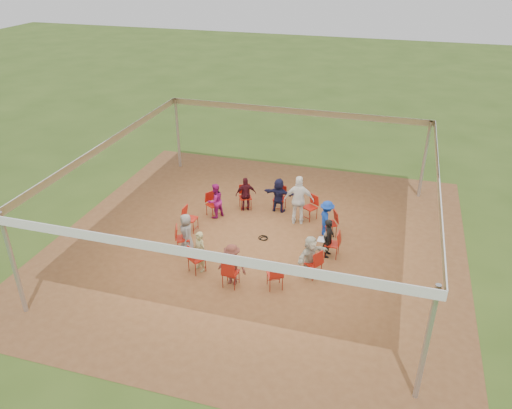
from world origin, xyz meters
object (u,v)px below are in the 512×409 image
(chair_9, at_px, (231,273))
(person_seated_5, at_px, (186,233))
(standing_person, at_px, (299,200))
(person_seated_1, at_px, (327,219))
(person_seated_3, at_px, (246,194))
(laptop, at_px, (324,238))
(chair_6, at_px, (190,219))
(chair_3, at_px, (280,199))
(cable_coil, at_px, (263,238))
(person_seated_6, at_px, (200,252))
(chair_5, at_px, (213,204))
(chair_4, at_px, (245,197))
(person_seated_7, at_px, (232,265))
(chair_11, at_px, (313,263))
(person_seated_8, at_px, (310,256))
(chair_0, at_px, (332,244))
(chair_8, at_px, (197,259))
(chair_2, at_px, (310,208))
(person_seated_0, at_px, (329,238))
(chair_1, at_px, (330,224))
(person_seated_4, at_px, (215,201))
(chair_7, at_px, (183,238))
(person_seated_2, at_px, (279,195))

(chair_9, xyz_separation_m, person_seated_5, (-1.93, 1.35, 0.20))
(standing_person, bearing_deg, person_seated_1, 141.23)
(person_seated_3, relative_size, person_seated_5, 1.00)
(laptop, bearing_deg, chair_6, 90.00)
(chair_3, distance_m, cable_coil, 2.16)
(person_seated_6, bearing_deg, person_seated_1, 75.00)
(chair_5, bearing_deg, chair_4, 165.00)
(person_seated_7, bearing_deg, chair_11, 27.47)
(chair_5, xyz_separation_m, chair_9, (1.93, -3.71, 0.00))
(chair_9, xyz_separation_m, person_seated_3, (-0.95, 4.45, 0.20))
(person_seated_8, bearing_deg, person_seated_1, 30.00)
(standing_person, distance_m, laptop, 2.12)
(chair_6, distance_m, person_seated_6, 2.36)
(chair_0, xyz_separation_m, chair_4, (-3.52, 2.25, 0.00))
(chair_3, relative_size, chair_8, 1.00)
(chair_8, bearing_deg, person_seated_6, 90.00)
(chair_0, distance_m, chair_2, 2.41)
(chair_11, height_order, person_seated_0, person_seated_0)
(chair_1, distance_m, chair_11, 2.41)
(chair_8, height_order, person_seated_8, person_seated_8)
(person_seated_4, bearing_deg, cable_coil, 97.68)
(chair_4, bearing_deg, person_seated_5, 46.46)
(chair_1, height_order, person_seated_0, person_seated_0)
(chair_8, bearing_deg, cable_coil, 91.59)
(person_seated_1, bearing_deg, person_seated_0, 165.00)
(chair_0, distance_m, person_seated_3, 4.08)
(chair_1, bearing_deg, person_seated_6, 104.61)
(chair_5, bearing_deg, chair_8, 45.00)
(person_seated_0, xyz_separation_m, laptop, (-0.16, 0.01, -0.04))
(person_seated_0, distance_m, cable_coil, 2.31)
(person_seated_6, relative_size, laptop, 3.72)
(person_seated_4, bearing_deg, person_seated_6, 45.00)
(person_seated_7, bearing_deg, chair_8, 170.44)
(chair_5, bearing_deg, person_seated_0, 104.61)
(chair_5, bearing_deg, chair_0, 105.00)
(person_seated_0, height_order, cable_coil, person_seated_0)
(chair_7, bearing_deg, cable_coil, 94.66)
(chair_11, distance_m, person_seated_2, 4.08)
(chair_0, bearing_deg, chair_5, 75.00)
(laptop, bearing_deg, chair_5, 74.06)
(chair_2, relative_size, person_seated_0, 0.70)
(chair_2, height_order, chair_8, same)
(chair_7, distance_m, standing_person, 4.18)
(chair_2, distance_m, person_seated_3, 2.36)
(cable_coil, bearing_deg, person_seated_7, -94.42)
(person_seated_2, bearing_deg, chair_3, -90.00)
(chair_4, height_order, person_seated_5, person_seated_5)
(laptop, bearing_deg, person_seated_7, 137.07)
(chair_8, distance_m, person_seated_1, 4.55)
(person_seated_4, relative_size, person_seated_5, 1.00)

